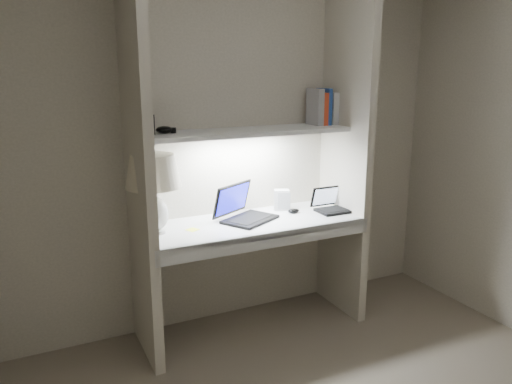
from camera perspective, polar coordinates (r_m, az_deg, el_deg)
back_wall at (r=3.45m, az=-2.40°, el=5.55°), size 3.20×0.01×2.50m
alcove_panel_left at (r=2.96m, az=-13.31°, el=3.83°), size 0.06×0.55×2.50m
alcove_panel_right at (r=3.57m, az=10.27°, el=5.63°), size 0.06×0.55×2.50m
desk at (r=3.31m, az=-0.41°, el=-3.66°), size 1.40×0.55×0.04m
desk_apron at (r=3.10m, az=1.67°, el=-5.49°), size 1.46×0.03×0.10m
shelf at (r=3.27m, az=-1.15°, el=6.88°), size 1.40×0.36×0.03m
strip_light at (r=3.27m, az=-1.15°, el=6.50°), size 0.60×0.04×0.02m
table_lamp at (r=3.05m, az=-11.66°, el=1.29°), size 0.33×0.33×0.49m
laptop_main at (r=3.33m, az=-1.47°, el=-2.25°), size 0.45×0.43×0.24m
laptop_netbook at (r=3.58m, az=8.70°, el=-1.49°), size 0.25×0.22×0.16m
speaker at (r=3.55m, az=2.94°, el=-0.91°), size 0.13×0.11×0.15m
mouse at (r=3.49m, az=4.32°, el=-2.17°), size 0.09×0.06×0.03m
cable_coil at (r=3.33m, az=-0.98°, el=-3.13°), size 0.12×0.12×0.01m
sticky_note at (r=3.15m, az=-7.27°, el=-4.29°), size 0.09×0.09×0.00m
book_row at (r=3.61m, az=8.01°, el=9.56°), size 0.24×0.17×0.25m
shelf_box at (r=3.06m, az=-12.28°, el=7.50°), size 0.08×0.06×0.12m
shelf_gadget at (r=3.11m, az=-10.44°, el=7.01°), size 0.13×0.11×0.05m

